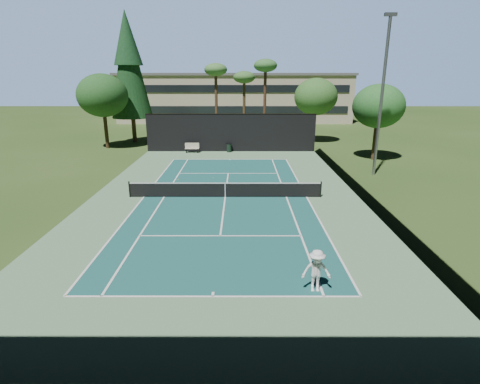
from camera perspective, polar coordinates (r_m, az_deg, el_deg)
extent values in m
plane|color=#2E491B|center=(25.17, -2.27, -0.80)|extent=(160.00, 160.00, 0.00)
cube|color=#608A61|center=(25.17, -2.27, -0.79)|extent=(18.00, 32.00, 0.01)
cube|color=#1A5552|center=(25.17, -2.27, -0.77)|extent=(10.97, 23.77, 0.01)
cube|color=white|center=(14.36, -4.20, -15.59)|extent=(10.97, 0.10, 0.01)
cube|color=white|center=(36.64, -1.54, 5.00)|extent=(10.97, 0.10, 0.01)
cube|color=white|center=(19.19, -3.02, -6.68)|extent=(8.23, 0.10, 0.01)
cube|color=white|center=(31.31, -1.81, 2.87)|extent=(8.23, 0.10, 0.01)
cube|color=white|center=(25.97, -14.45, -0.73)|extent=(0.10, 23.77, 0.01)
cube|color=white|center=(25.53, 10.13, -0.75)|extent=(0.10, 23.77, 0.01)
cube|color=white|center=(25.66, -11.49, -0.74)|extent=(0.10, 23.77, 0.01)
cube|color=white|center=(25.33, 7.07, -0.76)|extent=(0.10, 23.77, 0.01)
cube|color=white|center=(25.16, -2.27, -0.76)|extent=(0.10, 12.80, 0.01)
cube|color=white|center=(14.48, -4.15, -15.26)|extent=(0.10, 0.30, 0.01)
cube|color=white|center=(36.50, -1.55, 4.95)|extent=(0.10, 0.30, 0.01)
cylinder|color=black|center=(26.06, -16.49, 0.39)|extent=(0.10, 0.10, 1.10)
cylinder|color=black|center=(25.55, 12.21, 0.38)|extent=(0.10, 0.10, 1.10)
cube|color=black|center=(25.02, -2.28, 0.29)|extent=(12.80, 0.02, 0.92)
cube|color=white|center=(24.88, -2.29, 1.36)|extent=(12.80, 0.04, 0.07)
cube|color=white|center=(25.02, -2.28, 0.29)|extent=(0.05, 0.03, 0.92)
cube|color=black|center=(40.34, -1.40, 8.99)|extent=(18.00, 0.04, 4.00)
cube|color=black|center=(9.86, -6.26, -18.86)|extent=(18.00, 0.04, 4.00)
cube|color=black|center=(25.86, 18.06, 3.45)|extent=(0.04, 32.00, 4.00)
cube|color=black|center=(26.57, -22.14, 3.37)|extent=(0.04, 32.00, 4.00)
cube|color=black|center=(40.10, -1.42, 11.82)|extent=(18.00, 0.06, 0.06)
imported|color=white|center=(14.55, 11.56, -11.68)|extent=(1.11, 0.66, 1.68)
sphere|color=yellow|center=(15.75, -24.98, -14.06)|extent=(0.06, 0.06, 0.06)
sphere|color=#CEE033|center=(29.74, -9.38, 1.90)|extent=(0.08, 0.08, 0.08)
sphere|color=#C1DA31|center=(29.96, -4.10, 2.19)|extent=(0.06, 0.06, 0.06)
sphere|color=#C7D530|center=(29.17, -12.52, 1.41)|extent=(0.07, 0.07, 0.07)
cube|color=beige|center=(40.20, -7.33, 6.59)|extent=(1.50, 0.45, 0.05)
cube|color=beige|center=(40.35, -7.32, 7.06)|extent=(1.50, 0.06, 0.55)
cube|color=black|center=(40.33, -8.17, 6.24)|extent=(0.06, 0.40, 0.42)
cube|color=black|center=(40.18, -6.47, 6.26)|extent=(0.06, 0.40, 0.42)
cylinder|color=black|center=(40.26, -1.68, 6.73)|extent=(0.52, 0.52, 0.90)
cylinder|color=black|center=(40.17, -1.68, 7.39)|extent=(0.56, 0.56, 0.05)
cylinder|color=#4E3821|center=(48.10, -15.86, 9.45)|extent=(0.50, 0.50, 3.60)
cone|color=#143718|center=(47.74, -16.60, 18.03)|extent=(4.80, 4.80, 12.00)
cone|color=#14381C|center=(47.91, -16.92, 21.60)|extent=(3.30, 3.30, 6.00)
cylinder|color=#4F3522|center=(48.13, -3.62, 13.03)|extent=(0.36, 0.36, 8.55)
ellipsoid|color=#3C7032|center=(48.01, -3.73, 18.12)|extent=(2.80, 2.80, 1.54)
cylinder|color=#4F3821|center=(50.07, 0.63, 12.70)|extent=(0.36, 0.36, 7.65)
ellipsoid|color=#37642D|center=(49.91, 0.65, 17.09)|extent=(2.80, 2.80, 1.54)
cylinder|color=#4C2F20|center=(47.12, 3.79, 13.21)|extent=(0.36, 0.36, 9.00)
ellipsoid|color=#33682F|center=(47.02, 3.91, 18.68)|extent=(2.80, 2.80, 1.54)
cylinder|color=#472D1E|center=(47.17, 11.20, 9.58)|extent=(0.40, 0.40, 3.52)
ellipsoid|color=#2F6025|center=(46.84, 11.47, 14.04)|extent=(5.12, 5.12, 4.35)
cylinder|color=#4A361F|center=(38.67, 19.83, 7.10)|extent=(0.40, 0.40, 3.30)
ellipsoid|color=#266127|center=(38.28, 20.36, 12.18)|extent=(4.80, 4.80, 4.08)
cylinder|color=#44321D|center=(44.92, -19.71, 8.68)|extent=(0.40, 0.40, 3.74)
ellipsoid|color=#20501F|center=(44.57, -20.22, 13.64)|extent=(5.44, 5.44, 4.62)
cube|color=#C2B196|center=(70.02, -0.79, 14.14)|extent=(40.00, 12.00, 8.00)
cube|color=#59595B|center=(69.92, -0.80, 17.50)|extent=(40.50, 12.50, 0.40)
cube|color=black|center=(64.10, -0.86, 12.42)|extent=(38.00, 0.15, 1.20)
cube|color=black|center=(63.90, -0.88, 15.46)|extent=(38.00, 0.15, 1.20)
cylinder|color=gray|center=(31.91, 20.74, 12.95)|extent=(0.24, 0.24, 12.00)
cube|color=gray|center=(32.15, 21.99, 23.81)|extent=(0.90, 0.25, 0.25)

